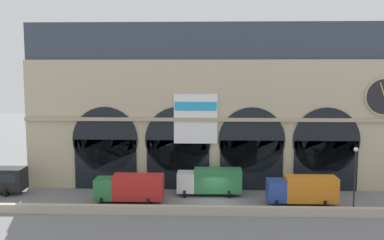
# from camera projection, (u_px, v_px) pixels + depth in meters

# --- Properties ---
(ground_plane) EXTENTS (200.00, 200.00, 0.00)m
(ground_plane) POSITION_uv_depth(u_px,v_px,m) (215.00, 202.00, 47.86)
(ground_plane) COLOR slate
(quay_parapet_wall) EXTENTS (90.00, 0.70, 0.92)m
(quay_parapet_wall) POSITION_uv_depth(u_px,v_px,m) (216.00, 211.00, 43.34)
(quay_parapet_wall) COLOR #B2A891
(quay_parapet_wall) RESTS_ON ground
(station_building) EXTENTS (46.48, 5.22, 20.35)m
(station_building) POSITION_uv_depth(u_px,v_px,m) (215.00, 108.00, 54.12)
(station_building) COLOR #BCAD8C
(station_building) RESTS_ON ground
(box_truck_midwest) EXTENTS (7.50, 2.91, 3.12)m
(box_truck_midwest) POSITION_uv_depth(u_px,v_px,m) (130.00, 187.00, 47.43)
(box_truck_midwest) COLOR #2D7A42
(box_truck_midwest) RESTS_ON ground
(box_truck_center) EXTENTS (7.50, 2.91, 3.12)m
(box_truck_center) POSITION_uv_depth(u_px,v_px,m) (210.00, 181.00, 50.30)
(box_truck_center) COLOR white
(box_truck_center) RESTS_ON ground
(box_truck_mideast) EXTENTS (7.50, 2.91, 3.12)m
(box_truck_mideast) POSITION_uv_depth(u_px,v_px,m) (303.00, 189.00, 46.61)
(box_truck_mideast) COLOR #28479E
(box_truck_mideast) RESTS_ON ground
(street_lamp_quayside) EXTENTS (0.44, 0.44, 6.90)m
(street_lamp_quayside) POSITION_uv_depth(u_px,v_px,m) (355.00, 172.00, 43.20)
(street_lamp_quayside) COLOR black
(street_lamp_quayside) RESTS_ON ground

